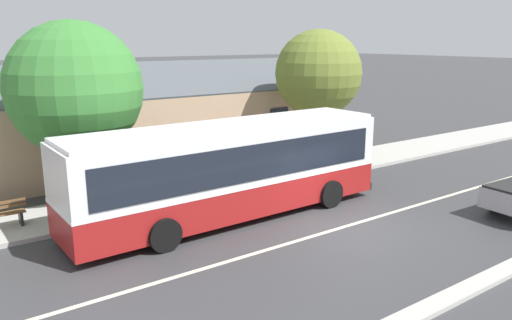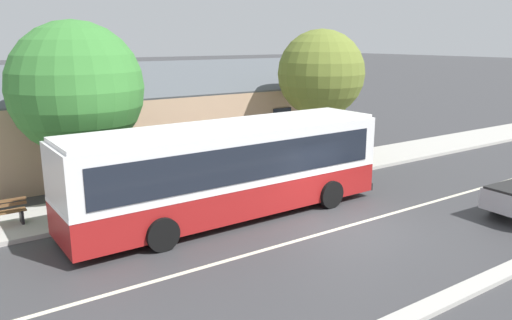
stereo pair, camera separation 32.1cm
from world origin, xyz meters
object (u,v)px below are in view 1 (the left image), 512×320
(street_tree_secondary, at_px, (75,89))
(bus_stop_sign, at_px, (317,140))
(transit_bus, at_px, (231,168))
(street_tree_primary, at_px, (319,77))

(street_tree_secondary, xyz_separation_m, bus_stop_sign, (9.46, -2.13, -2.57))
(transit_bus, distance_m, street_tree_primary, 8.79)
(street_tree_primary, distance_m, bus_stop_sign, 3.55)
(street_tree_secondary, bearing_deg, bus_stop_sign, -12.70)
(street_tree_primary, relative_size, bus_stop_sign, 2.66)
(transit_bus, height_order, street_tree_secondary, street_tree_secondary)
(bus_stop_sign, bearing_deg, street_tree_primary, 47.68)
(street_tree_primary, distance_m, street_tree_secondary, 11.14)
(street_tree_primary, xyz_separation_m, street_tree_secondary, (-11.14, 0.29, 0.05))
(bus_stop_sign, bearing_deg, street_tree_secondary, 167.30)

